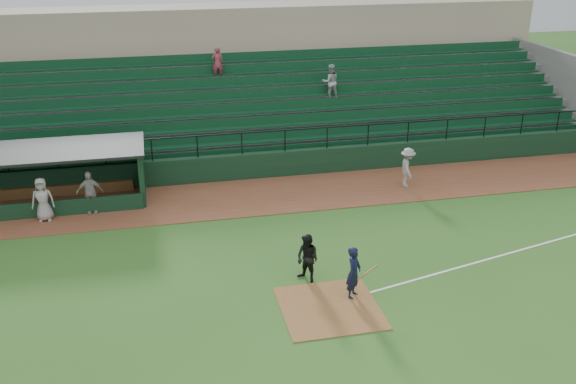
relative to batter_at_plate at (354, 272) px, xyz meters
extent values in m
plane|color=#2C5C1D|center=(-0.90, 0.52, -0.88)|extent=(90.00, 90.00, 0.00)
cube|color=brown|center=(-0.90, 8.52, -0.86)|extent=(40.00, 4.00, 0.03)
cube|color=brown|center=(-0.90, -0.48, -0.86)|extent=(3.00, 3.00, 0.03)
cube|color=white|center=(7.10, 1.72, -0.87)|extent=(17.49, 4.44, 0.01)
cube|color=black|center=(-0.90, 10.72, -0.28)|extent=(36.00, 0.35, 1.20)
cylinder|color=black|center=(-0.90, 10.72, 1.32)|extent=(36.00, 0.06, 0.06)
cube|color=slate|center=(-0.90, 15.62, 0.92)|extent=(36.00, 9.00, 3.60)
cube|color=#113E22|center=(-0.90, 15.12, 1.37)|extent=(34.56, 8.00, 4.05)
cube|color=slate|center=(17.10, 15.67, 1.22)|extent=(0.35, 9.50, 4.20)
cube|color=tan|center=(-0.90, 22.12, 2.32)|extent=(38.00, 3.00, 6.40)
cube|color=slate|center=(-0.90, 20.12, 2.82)|extent=(36.00, 2.00, 0.20)
imported|color=#AFAFAF|center=(3.55, 15.42, 2.30)|extent=(0.90, 0.70, 1.86)
imported|color=#9A3844|center=(-2.13, 17.42, 3.13)|extent=(0.63, 0.41, 1.72)
cube|color=black|center=(-10.65, 10.92, 0.27)|extent=(8.50, 0.20, 2.30)
cube|color=black|center=(-6.40, 9.62, 0.27)|extent=(0.20, 2.60, 2.30)
cube|color=black|center=(-10.65, 9.62, 1.48)|extent=(8.90, 3.20, 0.12)
cube|color=olive|center=(-10.65, 10.52, -0.63)|extent=(7.65, 0.40, 0.50)
cube|color=black|center=(-10.65, 8.27, -0.53)|extent=(8.50, 0.12, 0.70)
imported|color=black|center=(0.00, 0.00, 0.00)|extent=(0.72, 0.76, 1.75)
cylinder|color=olive|center=(0.40, -0.20, 0.07)|extent=(0.79, 0.34, 0.35)
imported|color=black|center=(-1.18, 1.26, -0.04)|extent=(0.99, 1.03, 1.66)
imported|color=#9D9792|center=(5.10, 8.17, 0.05)|extent=(0.86, 1.25, 1.79)
imported|color=#A59F9A|center=(-8.47, 8.27, 0.04)|extent=(1.06, 0.49, 1.78)
imported|color=#A39D99|center=(-10.23, 7.96, 0.04)|extent=(0.88, 0.59, 1.77)
camera|label=1|loc=(-5.74, -16.59, 10.16)|focal=40.01mm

